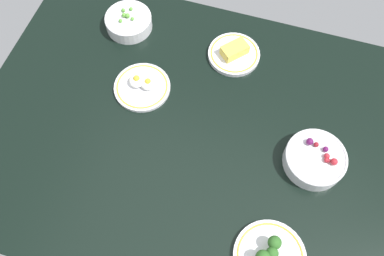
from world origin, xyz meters
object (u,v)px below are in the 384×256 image
Objects in this scene: plate_broccoli at (270,256)px; plate_cheese at (234,53)px; plate_eggs at (142,86)px; bowl_berries at (315,159)px; bowl_peas at (129,22)px.

plate_cheese is at bearing 112.70° from plate_broccoli.
plate_eggs is 1.02× the size of bowl_berries.
bowl_peas is 76.36cm from bowl_berries.
bowl_berries is 0.92× the size of plate_broccoli.
bowl_berries reaches higher than bowl_peas.
plate_broccoli is (25.17, -60.18, 0.26)cm from plate_cheese.
plate_eggs is at bearing 170.52° from bowl_berries.
plate_cheese is at bearing 136.26° from bowl_berries.
plate_eggs is 25.73cm from bowl_peas.
plate_cheese is 1.08× the size of bowl_peas.
bowl_peas is at bearing 120.40° from plate_eggs.
plate_broccoli reaches higher than bowl_peas.
bowl_peas is at bearing 178.09° from plate_cheese.
plate_cheese is 0.98× the size of bowl_berries.
bowl_berries is at bearing 77.65° from plate_broccoli.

